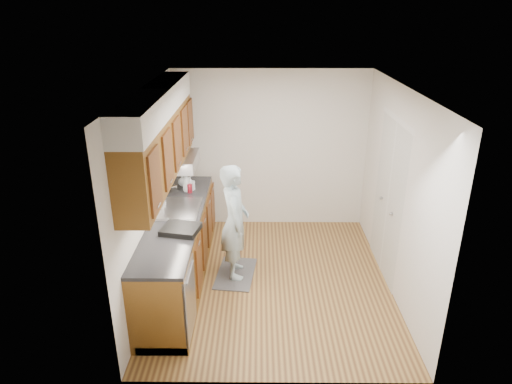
# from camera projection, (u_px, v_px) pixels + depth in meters

# --- Properties ---
(floor) EXTENTS (3.50, 3.50, 0.00)m
(floor) POSITION_uv_depth(u_px,v_px,m) (272.00, 280.00, 6.00)
(floor) COLOR olive
(floor) RESTS_ON ground
(ceiling) EXTENTS (3.50, 3.50, 0.00)m
(ceiling) POSITION_uv_depth(u_px,v_px,m) (275.00, 89.00, 5.04)
(ceiling) COLOR white
(ceiling) RESTS_ON wall_left
(wall_left) EXTENTS (0.02, 3.50, 2.50)m
(wall_left) POSITION_uv_depth(u_px,v_px,m) (150.00, 192.00, 5.53)
(wall_left) COLOR silver
(wall_left) RESTS_ON floor
(wall_right) EXTENTS (0.02, 3.50, 2.50)m
(wall_right) POSITION_uv_depth(u_px,v_px,m) (398.00, 193.00, 5.51)
(wall_right) COLOR silver
(wall_right) RESTS_ON floor
(wall_back) EXTENTS (3.00, 0.02, 2.50)m
(wall_back) POSITION_uv_depth(u_px,v_px,m) (270.00, 150.00, 7.14)
(wall_back) COLOR silver
(wall_back) RESTS_ON floor
(counter) EXTENTS (0.64, 2.80, 1.30)m
(counter) POSITION_uv_depth(u_px,v_px,m) (179.00, 248.00, 5.82)
(counter) COLOR brown
(counter) RESTS_ON floor
(upper_cabinets) EXTENTS (0.47, 2.80, 1.21)m
(upper_cabinets) POSITION_uv_depth(u_px,v_px,m) (160.00, 136.00, 5.30)
(upper_cabinets) COLOR brown
(upper_cabinets) RESTS_ON wall_left
(closet_door) EXTENTS (0.02, 1.22, 2.05)m
(closet_door) POSITION_uv_depth(u_px,v_px,m) (388.00, 200.00, 5.87)
(closet_door) COLOR silver
(closet_door) RESTS_ON wall_right
(floor_mat) EXTENTS (0.57, 0.87, 0.02)m
(floor_mat) POSITION_uv_depth(u_px,v_px,m) (236.00, 273.00, 6.14)
(floor_mat) COLOR #5C5C5E
(floor_mat) RESTS_ON floor
(person) EXTENTS (0.48, 0.66, 1.74)m
(person) POSITION_uv_depth(u_px,v_px,m) (234.00, 214.00, 5.80)
(person) COLOR #A5BFC9
(person) RESTS_ON floor_mat
(soap_bottle_a) EXTENTS (0.14, 0.14, 0.29)m
(soap_bottle_a) POSITION_uv_depth(u_px,v_px,m) (186.00, 182.00, 6.33)
(soap_bottle_a) COLOR silver
(soap_bottle_a) RESTS_ON counter
(soap_bottle_b) EXTENTS (0.13, 0.13, 0.21)m
(soap_bottle_b) POSITION_uv_depth(u_px,v_px,m) (190.00, 183.00, 6.38)
(soap_bottle_b) COLOR silver
(soap_bottle_b) RESTS_ON counter
(soap_bottle_c) EXTENTS (0.18, 0.18, 0.17)m
(soap_bottle_c) POSITION_uv_depth(u_px,v_px,m) (182.00, 180.00, 6.56)
(soap_bottle_c) COLOR silver
(soap_bottle_c) RESTS_ON counter
(soda_can) EXTENTS (0.09, 0.09, 0.12)m
(soda_can) POSITION_uv_depth(u_px,v_px,m) (190.00, 188.00, 6.32)
(soda_can) COLOR #B11E2E
(soda_can) RESTS_ON counter
(dish_rack) EXTENTS (0.47, 0.42, 0.07)m
(dish_rack) POSITION_uv_depth(u_px,v_px,m) (181.00, 229.00, 5.23)
(dish_rack) COLOR black
(dish_rack) RESTS_ON counter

